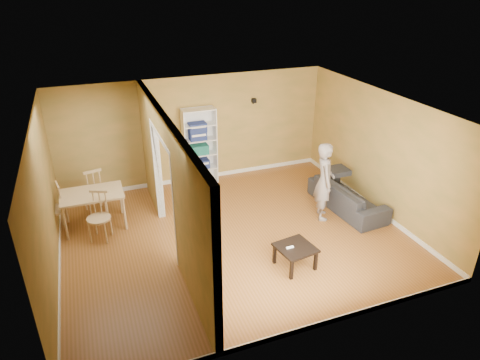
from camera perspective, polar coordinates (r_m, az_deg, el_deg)
name	(u,v)px	position (r m, az deg, el deg)	size (l,w,h in m)	color
room_shell	(234,176)	(7.94, -0.84, 0.49)	(6.50, 6.50, 6.50)	brown
partition	(170,187)	(7.66, -9.32, -0.87)	(0.22, 5.50, 2.60)	#BC8C45
wall_speaker	(254,101)	(10.60, 1.88, 10.53)	(0.10, 0.10, 0.10)	black
sofa	(348,193)	(9.62, 14.18, -1.69)	(0.85, 1.99, 0.76)	#2E2D31
person	(325,175)	(8.91, 11.27, 0.67)	(0.56, 0.71, 1.96)	slate
bookshelf	(199,146)	(10.38, -5.46, 4.52)	(0.79, 0.35, 1.89)	white
paper_box_navy_a	(200,164)	(10.50, -5.31, 2.20)	(0.41, 0.27, 0.21)	navy
paper_box_teal	(199,149)	(10.35, -5.52, 4.09)	(0.44, 0.29, 0.22)	#0E777C
paper_box_navy_b	(198,135)	(10.22, -5.67, 5.94)	(0.40, 0.26, 0.20)	navy
paper_box_navy_c	(197,127)	(10.15, -5.72, 7.08)	(0.41, 0.27, 0.21)	navy
coffee_table	(295,250)	(7.62, 7.40, -9.21)	(0.62, 0.62, 0.41)	black
game_controller	(290,247)	(7.54, 6.67, -8.91)	(0.13, 0.04, 0.03)	white
dining_table	(92,197)	(9.04, -19.12, -2.10)	(1.21, 0.81, 0.76)	#CFB28A
chair_left	(52,209)	(9.23, -23.77, -3.55)	(0.47, 0.47, 1.02)	#D3BA75
chair_near	(99,217)	(8.65, -18.34, -4.71)	(0.45, 0.45, 0.99)	tan
chair_far	(93,189)	(9.69, -19.01, -1.18)	(0.48, 0.48, 1.05)	tan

